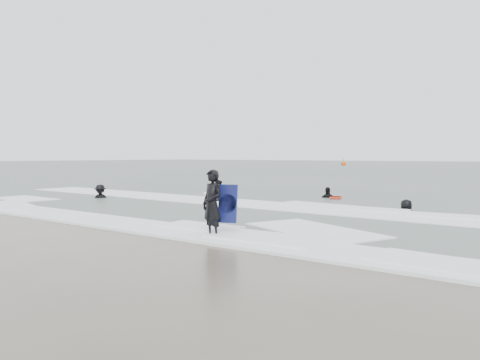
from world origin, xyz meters
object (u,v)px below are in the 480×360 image
Objects in this scene: surfer_centre at (212,238)px; surfer_wading at (218,203)px; surfer_breaker at (100,199)px; surfer_right_far at (406,212)px; surfer_right_near at (328,199)px; buoy at (343,164)px.

surfer_centre is 1.10× the size of surfer_wading.
surfer_breaker is 0.96× the size of surfer_right_far.
surfer_right_near reaches higher than surfer_wading.
surfer_breaker is (-5.57, -2.04, 0.00)m from surfer_wading.
surfer_breaker is 10.76m from surfer_right_near.
surfer_wading is at bearing -68.32° from buoy.
surfer_wading is 0.97× the size of surfer_right_far.
surfer_right_near is (-2.64, 11.29, 0.00)m from surfer_centre.
surfer_breaker is 0.90× the size of surfer_right_near.
surfer_centre is 1.08× the size of surfer_right_far.
surfer_breaker is 13.57m from surfer_right_far.
buoy is (-36.25, 70.63, 0.42)m from surfer_right_far.
surfer_right_far is (7.42, 1.91, 0.00)m from surfer_wading.
surfer_centre is 1.12× the size of surfer_breaker.
surfer_right_near is at bearing -65.00° from buoy.
surfer_right_near is 74.79m from buoy.
surfer_right_far is 79.39m from buoy.
surfer_breaker is 0.93× the size of buoy.
surfer_breaker is at bearing 39.91° from surfer_wading.
surfer_right_far is at bearing -28.30° from surfer_breaker.
surfer_right_far is (4.64, -2.85, 0.00)m from surfer_right_near.
surfer_right_far reaches higher than surfer_wading.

